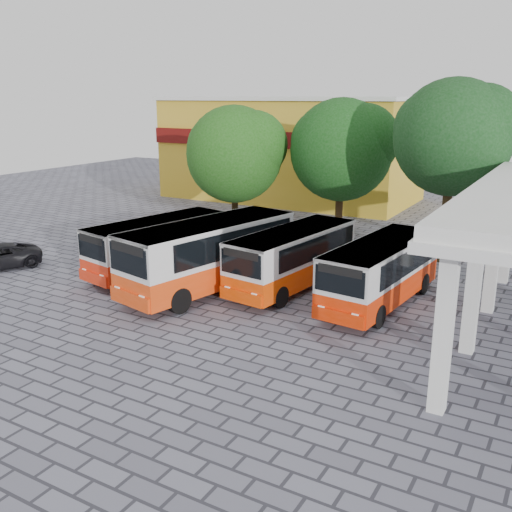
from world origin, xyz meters
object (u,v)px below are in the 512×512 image
Objects in this scene: bus_far_left at (158,243)px; bus_centre_right at (293,255)px; bus_centre_left at (209,252)px; bus_far_right at (381,269)px.

bus_centre_right reaches higher than bus_far_left.
bus_centre_left is 1.19× the size of bus_far_right.
bus_centre_left is at bearing -2.40° from bus_far_left.
bus_centre_left is 3.69m from bus_centre_right.
bus_centre_left reaches higher than bus_far_right.
bus_far_left is 1.01× the size of bus_centre_right.
bus_centre_left is (3.62, -0.89, 0.25)m from bus_far_left.
bus_centre_left reaches higher than bus_centre_right.
bus_far_right is (7.08, 2.02, -0.25)m from bus_centre_left.
bus_centre_left reaches higher than bus_far_left.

